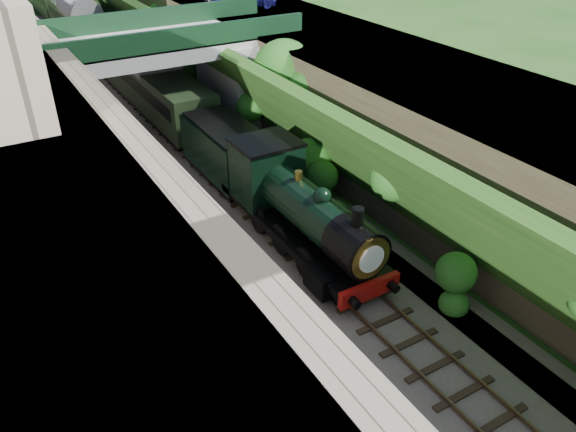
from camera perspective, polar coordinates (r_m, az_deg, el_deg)
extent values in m
plane|color=#1E4714|center=(19.10, 13.40, -17.81)|extent=(160.00, 160.00, 0.00)
cube|color=#473F38|center=(33.04, -10.47, 5.53)|extent=(10.00, 90.00, 0.20)
cube|color=#756B56|center=(30.50, -20.80, 8.74)|extent=(1.00, 90.00, 7.00)
cube|color=#262628|center=(30.21, -27.23, 7.05)|extent=(6.00, 90.00, 7.00)
cube|color=#262628|center=(35.94, 3.61, 13.32)|extent=(8.00, 90.00, 6.25)
cube|color=#1E4714|center=(33.89, -2.88, 11.45)|extent=(4.02, 90.00, 6.36)
sphere|color=#194C14|center=(21.92, 16.70, -5.51)|extent=(1.57, 1.57, 1.57)
sphere|color=#194C14|center=(22.96, 16.07, 3.44)|extent=(1.23, 1.23, 1.23)
sphere|color=#194C14|center=(24.62, 10.71, 3.81)|extent=(2.08, 2.08, 2.08)
sphere|color=#194C14|center=(27.63, 3.51, 3.99)|extent=(1.60, 1.60, 1.60)
sphere|color=#194C14|center=(28.65, 2.26, 5.72)|extent=(2.26, 2.26, 2.26)
sphere|color=#194C14|center=(30.76, 1.94, 12.83)|extent=(2.08, 2.08, 2.08)
sphere|color=#194C14|center=(34.31, -3.84, 10.99)|extent=(1.77, 1.77, 1.77)
sphere|color=#194C14|center=(36.74, -5.17, 13.98)|extent=(1.55, 1.55, 1.55)
sphere|color=#194C14|center=(39.09, -8.14, 12.27)|extent=(1.48, 1.48, 1.48)
sphere|color=#194C14|center=(41.95, -9.50, 14.52)|extent=(2.14, 2.14, 2.14)
sphere|color=#194C14|center=(45.15, -10.36, 17.62)|extent=(1.95, 1.95, 1.95)
sphere|color=#194C14|center=(46.50, -11.03, 18.03)|extent=(1.48, 1.48, 1.48)
sphere|color=#194C14|center=(50.74, -12.88, 19.17)|extent=(2.20, 2.20, 2.20)
sphere|color=#194C14|center=(52.86, -15.26, 15.92)|extent=(1.44, 1.44, 1.44)
sphere|color=#194C14|center=(56.30, -15.88, 18.00)|extent=(1.86, 1.86, 1.86)
sphere|color=#194C14|center=(58.39, -16.54, 18.36)|extent=(1.92, 1.92, 1.92)
sphere|color=#194C14|center=(64.23, -18.63, 18.00)|extent=(1.90, 1.90, 1.90)
sphere|color=#194C14|center=(67.77, -19.47, 18.41)|extent=(2.16, 2.16, 2.16)
sphere|color=#194C14|center=(69.51, -19.84, 18.65)|extent=(2.28, 2.28, 2.28)
cube|color=black|center=(32.45, -13.77, 4.89)|extent=(2.50, 90.00, 0.07)
cube|color=brown|center=(32.24, -14.99, 4.73)|extent=(0.08, 90.00, 0.14)
cube|color=brown|center=(32.59, -12.60, 5.35)|extent=(0.08, 90.00, 0.14)
cube|color=black|center=(33.36, -8.57, 6.22)|extent=(2.50, 90.00, 0.07)
cube|color=brown|center=(33.09, -9.73, 6.08)|extent=(0.08, 90.00, 0.14)
cube|color=brown|center=(33.57, -7.45, 6.65)|extent=(0.08, 90.00, 0.14)
cube|color=gray|center=(34.89, -13.09, 16.46)|extent=(16.00, 6.00, 0.90)
cube|color=#12331B|center=(32.04, -11.55, 17.11)|extent=(16.00, 0.30, 1.20)
cube|color=#12331B|center=(37.34, -14.80, 18.70)|extent=(16.00, 0.30, 1.20)
cube|color=gray|center=(34.45, -22.05, 9.80)|extent=(1.40, 6.40, 5.70)
cube|color=gray|center=(37.32, -5.59, 13.47)|extent=(2.40, 6.40, 5.70)
cylinder|color=black|center=(33.19, -0.39, 10.14)|extent=(0.30, 0.30, 4.40)
sphere|color=#194C14|center=(32.35, -0.40, 14.44)|extent=(3.60, 3.60, 3.60)
sphere|color=#194C14|center=(33.42, -0.35, 13.92)|extent=(2.40, 2.40, 2.40)
cube|color=black|center=(24.21, 2.24, -3.13)|extent=(2.40, 8.40, 0.60)
cube|color=black|center=(24.61, 1.02, -0.95)|extent=(2.70, 10.00, 0.35)
cube|color=maroon|center=(21.31, 8.26, -7.47)|extent=(2.70, 0.25, 0.70)
cylinder|color=black|center=(23.36, 2.07, 0.85)|extent=(1.90, 5.60, 1.90)
cylinder|color=black|center=(21.10, 6.88, -3.07)|extent=(1.96, 1.80, 1.96)
cylinder|color=white|center=(20.48, 8.52, -4.39)|extent=(1.10, 0.05, 1.10)
cylinder|color=black|center=(20.45, 7.09, -0.29)|extent=(0.44, 0.44, 0.90)
sphere|color=black|center=(22.14, 3.51, 1.95)|extent=(0.76, 0.76, 0.76)
cylinder|color=#A57F33|center=(23.42, 1.07, 4.02)|extent=(0.32, 0.32, 0.50)
cube|color=black|center=(26.02, -2.19, 4.59)|extent=(2.75, 2.40, 2.80)
cube|color=black|center=(25.40, -2.25, 7.52)|extent=(2.85, 2.50, 0.15)
cube|color=black|center=(21.70, 3.18, -6.66)|extent=(0.60, 1.40, 0.90)
cube|color=black|center=(22.93, 8.42, -4.64)|extent=(0.60, 1.40, 0.90)
cube|color=black|center=(30.47, -6.10, 4.32)|extent=(2.30, 6.00, 0.50)
cube|color=black|center=(30.36, -6.13, 4.75)|extent=(2.60, 6.00, 0.50)
cube|color=black|center=(29.85, -6.26, 6.81)|extent=(2.70, 6.00, 2.40)
cube|color=black|center=(29.36, -6.40, 9.03)|extent=(2.50, 5.60, 0.20)
cube|color=black|center=(41.42, -13.73, 10.97)|extent=(2.30, 17.00, 0.40)
cube|color=black|center=(41.34, -13.77, 11.30)|extent=(2.50, 17.00, 0.50)
cube|color=black|center=(40.88, -14.04, 13.27)|extent=(2.80, 18.00, 2.70)
cube|color=slate|center=(40.46, -14.31, 15.28)|extent=(2.90, 18.00, 0.50)
cube|color=black|center=(58.98, -19.82, 16.03)|extent=(2.30, 17.00, 0.40)
cube|color=black|center=(58.93, -19.87, 16.26)|extent=(2.50, 17.00, 0.50)
cube|color=black|center=(58.60, -20.14, 17.67)|extent=(2.80, 18.00, 2.70)
cube|color=slate|center=(58.31, -20.42, 19.08)|extent=(2.90, 18.00, 0.50)
cube|color=black|center=(77.13, -23.21, 18.67)|extent=(2.30, 17.00, 0.40)
cube|color=black|center=(77.09, -23.25, 18.85)|extent=(2.50, 17.00, 0.50)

